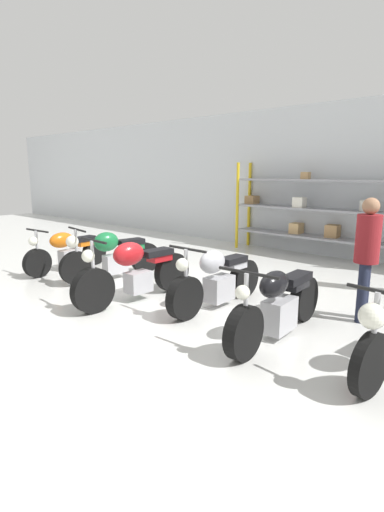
{
  "coord_description": "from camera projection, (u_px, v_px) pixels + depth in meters",
  "views": [
    {
      "loc": [
        4.2,
        -4.2,
        2.02
      ],
      "look_at": [
        0.0,
        0.4,
        0.7
      ],
      "focal_mm": 28.0,
      "sensor_mm": 36.0,
      "label": 1
    }
  ],
  "objects": [
    {
      "name": "person_browsing",
      "position": [
        367.0,
        250.0,
        5.34
      ],
      "size": [
        0.37,
        0.37,
        1.69
      ],
      "rotation": [
        0.0,
        0.0,
        3.32
      ],
      "color": "#1E2338",
      "rests_on": "ground_plane"
    },
    {
      "name": "motorcycle_silver",
      "position": [
        217.0,
        280.0,
        6.01
      ],
      "size": [
        0.67,
        2.04,
        1.01
      ],
      "rotation": [
        0.0,
        0.0,
        -1.57
      ],
      "color": "black",
      "rests_on": "ground_plane"
    },
    {
      "name": "ground_plane",
      "position": [
        175.0,
        304.0,
        6.22
      ],
      "size": [
        30.0,
        30.0,
        0.0
      ],
      "primitive_type": "plane",
      "color": "silver"
    },
    {
      "name": "motorcycle_black",
      "position": [
        278.0,
        305.0,
        4.89
      ],
      "size": [
        0.74,
        2.17,
        0.99
      ],
      "rotation": [
        0.0,
        0.0,
        -1.52
      ],
      "color": "black",
      "rests_on": "ground_plane"
    },
    {
      "name": "motorcycle_orange",
      "position": [
        67.0,
        251.0,
        8.24
      ],
      "size": [
        0.72,
        1.96,
        0.93
      ],
      "rotation": [
        0.0,
        0.0,
        -1.48
      ],
      "color": "black",
      "rests_on": "ground_plane"
    },
    {
      "name": "shelving_rack",
      "position": [
        317.0,
        210.0,
        9.4
      ],
      "size": [
        4.46,
        0.63,
        2.25
      ],
      "color": "gold",
      "rests_on": "ground_plane"
    },
    {
      "name": "motorcycle_green",
      "position": [
        111.0,
        255.0,
        7.6
      ],
      "size": [
        0.72,
        2.07,
        1.03
      ],
      "rotation": [
        0.0,
        0.0,
        -1.73
      ],
      "color": "black",
      "rests_on": "ground_plane"
    },
    {
      "name": "back_wall",
      "position": [
        325.0,
        181.0,
        9.53
      ],
      "size": [
        30.0,
        0.08,
        3.6
      ],
      "color": "silver",
      "rests_on": "ground_plane"
    },
    {
      "name": "motorcycle_red",
      "position": [
        135.0,
        271.0,
        6.28
      ],
      "size": [
        0.64,
        2.22,
        1.08
      ],
      "rotation": [
        0.0,
        0.0,
        -1.61
      ],
      "color": "black",
      "rests_on": "ground_plane"
    }
  ]
}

